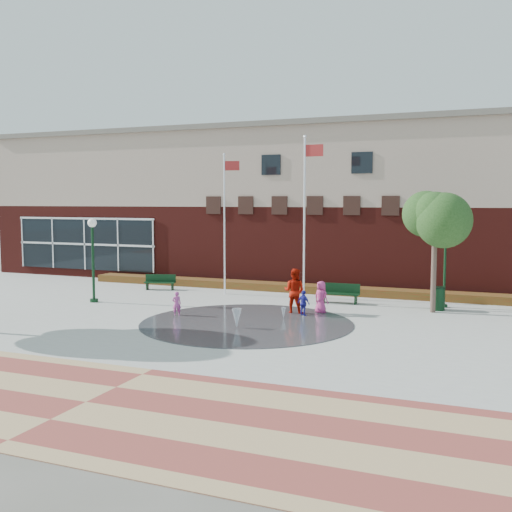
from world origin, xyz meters
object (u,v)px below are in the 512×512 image
at_px(flagpole_right, 305,210).
at_px(bench_left, 160,285).
at_px(flagpole_left, 225,217).
at_px(child_splash, 177,304).
at_px(trash_can, 438,299).

relative_size(flagpole_right, bench_left, 4.55).
relative_size(flagpole_left, child_splash, 6.93).
distance_m(flagpole_left, bench_left, 5.47).
height_order(flagpole_left, child_splash, flagpole_left).
bearing_deg(bench_left, child_splash, -71.47).
xyz_separation_m(flagpole_right, child_splash, (-4.06, -5.06, -3.88)).
relative_size(flagpole_right, child_splash, 7.53).
bearing_deg(bench_left, trash_can, -20.61).
bearing_deg(trash_can, flagpole_right, -176.73).
xyz_separation_m(flagpole_left, flagpole_right, (4.60, -1.04, 0.36)).
bearing_deg(flagpole_right, child_splash, -126.55).
height_order(trash_can, child_splash, trash_can).
bearing_deg(flagpole_left, child_splash, -100.91).
distance_m(trash_can, child_splash, 11.44).
relative_size(flagpole_left, trash_can, 6.86).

